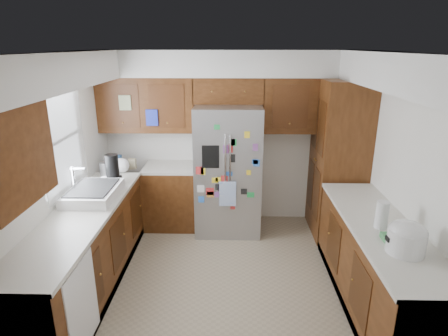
{
  "coord_description": "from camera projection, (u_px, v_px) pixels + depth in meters",
  "views": [
    {
      "loc": [
        0.06,
        -3.75,
        2.56
      ],
      "look_at": [
        -0.04,
        0.35,
        1.21
      ],
      "focal_mm": 30.0,
      "sensor_mm": 36.0,
      "label": 1
    }
  ],
  "objects": [
    {
      "name": "paper_towel",
      "position": [
        382.0,
        215.0,
        3.49
      ],
      "size": [
        0.12,
        0.12,
        0.26
      ],
      "primitive_type": "cylinder",
      "color": "white",
      "rests_on": "right_counter_run"
    },
    {
      "name": "bridge_cabinet",
      "position": [
        229.0,
        90.0,
        5.11
      ],
      "size": [
        0.96,
        0.34,
        0.35
      ],
      "primitive_type": "cube",
      "color": "#3F200C",
      "rests_on": "fridge"
    },
    {
      "name": "pantry",
      "position": [
        338.0,
        160.0,
        5.09
      ],
      "size": [
        0.6,
        0.9,
        2.15
      ],
      "primitive_type": "cube",
      "color": "#3F200C",
      "rests_on": "ground"
    },
    {
      "name": "floor",
      "position": [
        226.0,
        275.0,
        4.37
      ],
      "size": [
        3.6,
        3.6,
        0.0
      ],
      "primitive_type": "plane",
      "color": "tan",
      "rests_on": "ground"
    },
    {
      "name": "left_counter_run",
      "position": [
        108.0,
        240.0,
        4.29
      ],
      "size": [
        1.36,
        3.2,
        0.92
      ],
      "color": "#3F200C",
      "rests_on": "ground"
    },
    {
      "name": "room_shell",
      "position": [
        218.0,
        115.0,
        4.14
      ],
      "size": [
        3.64,
        3.24,
        2.52
      ],
      "color": "white",
      "rests_on": "ground"
    },
    {
      "name": "sink_assembly",
      "position": [
        93.0,
        193.0,
        4.18
      ],
      "size": [
        0.52,
        0.7,
        0.37
      ],
      "color": "white",
      "rests_on": "left_counter_run"
    },
    {
      "name": "rice_cooker",
      "position": [
        407.0,
        237.0,
        3.07
      ],
      "size": [
        0.32,
        0.31,
        0.27
      ],
      "color": "white",
      "rests_on": "right_counter_run"
    },
    {
      "name": "fridge",
      "position": [
        228.0,
        170.0,
        5.23
      ],
      "size": [
        0.9,
        0.79,
        1.8
      ],
      "color": "#9D9DA2",
      "rests_on": "ground"
    },
    {
      "name": "left_counter_clutter",
      "position": [
        115.0,
        167.0,
        4.85
      ],
      "size": [
        0.38,
        0.78,
        0.38
      ],
      "color": "black",
      "rests_on": "left_counter_run"
    },
    {
      "name": "fridge_top_items",
      "position": [
        224.0,
        68.0,
        4.96
      ],
      "size": [
        0.81,
        0.3,
        0.26
      ],
      "color": "#1A2FCD",
      "rests_on": "bridge_cabinet"
    },
    {
      "name": "right_counter_run",
      "position": [
        375.0,
        269.0,
        3.75
      ],
      "size": [
        0.63,
        2.25,
        0.92
      ],
      "color": "#3F200C",
      "rests_on": "ground"
    }
  ]
}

